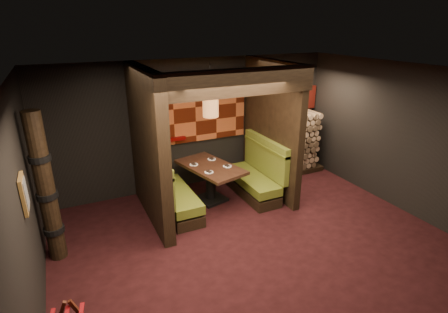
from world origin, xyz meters
TOP-DOWN VIEW (x-y plane):
  - floor at (0.00, 0.00)m, footprint 6.50×5.50m
  - ceiling at (0.00, 0.00)m, footprint 6.50×5.50m
  - wall_back at (0.00, 2.76)m, footprint 6.50×0.02m
  - wall_front at (0.00, -2.76)m, footprint 6.50×0.02m
  - wall_left at (-3.26, 0.00)m, footprint 0.02×5.50m
  - wall_right at (3.26, 0.00)m, footprint 0.02×5.50m
  - partition_left at (-1.35, 1.65)m, footprint 0.20×2.20m
  - partition_right at (1.30, 1.70)m, footprint 0.15×2.10m
  - header_beam at (-0.02, 0.70)m, footprint 2.85×0.18m
  - tapa_back_panel at (-0.02, 2.71)m, footprint 2.40×0.06m
  - tapa_side_panel at (-1.23, 1.82)m, footprint 0.04×1.85m
  - lacquer_shelf at (-0.60, 2.65)m, footprint 0.60×0.12m
  - booth_bench_left at (-0.96, 1.65)m, footprint 0.68×1.60m
  - booth_bench_right at (0.93, 1.65)m, footprint 0.68×1.60m
  - dining_table at (-0.07, 1.79)m, footprint 1.16×1.65m
  - place_settings at (-0.07, 1.79)m, footprint 0.76×0.79m
  - pendant_lamp at (-0.07, 1.74)m, footprint 0.31×0.31m
  - framed_picture at (-3.22, 0.10)m, footprint 0.05×0.36m
  - totem_column at (-3.05, 1.10)m, footprint 0.31×0.31m
  - firewood_stack at (2.29, 2.35)m, footprint 1.73×0.70m
  - mosaic_header at (2.29, 2.68)m, footprint 1.83×0.10m
  - bay_front_post at (1.39, 1.96)m, footprint 0.08×0.08m

SIDE VIEW (x-z plane):
  - floor at x=0.00m, z-range -0.02..0.00m
  - booth_bench_left at x=-0.96m, z-range -0.17..0.97m
  - booth_bench_right at x=0.93m, z-range -0.17..0.97m
  - dining_table at x=-0.07m, z-range 0.16..0.95m
  - firewood_stack at x=2.29m, z-range 0.00..1.50m
  - place_settings at x=-0.07m, z-range 0.79..0.82m
  - lacquer_shelf at x=-0.60m, z-range 1.15..1.21m
  - totem_column at x=-3.05m, z-range -0.01..2.39m
  - wall_back at x=0.00m, z-range 0.00..2.85m
  - wall_front at x=0.00m, z-range 0.00..2.85m
  - wall_left at x=-3.26m, z-range 0.00..2.85m
  - wall_right at x=3.26m, z-range 0.00..2.85m
  - partition_left at x=-1.35m, z-range 0.00..2.85m
  - partition_right at x=1.30m, z-range 0.00..2.85m
  - bay_front_post at x=1.39m, z-range 0.00..2.85m
  - framed_picture at x=-3.22m, z-range 1.39..1.85m
  - mosaic_header at x=2.29m, z-range 1.50..2.06m
  - tapa_back_panel at x=-0.02m, z-range 1.04..2.60m
  - tapa_side_panel at x=-1.23m, z-range 1.12..2.58m
  - pendant_lamp at x=-0.07m, z-range 1.55..2.57m
  - header_beam at x=-0.02m, z-range 2.41..2.85m
  - ceiling at x=0.00m, z-range 2.85..2.87m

